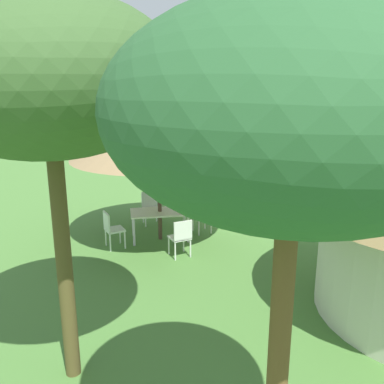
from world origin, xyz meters
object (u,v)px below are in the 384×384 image
at_px(patio_dining_table, 160,214).
at_px(standing_watcher, 209,166).
at_px(zebra_nearest_camera, 331,186).
at_px(patio_chair_east_end, 111,227).
at_px(patio_chair_near_lawn, 181,236).
at_px(acacia_tree_far_lawn, 48,78).
at_px(patio_chair_west_end, 205,213).
at_px(shade_umbrella, 158,136).
at_px(striped_lounge_chair, 215,199).
at_px(patio_chair_near_hut, 150,206).
at_px(acacia_tree_left_background, 294,114).
at_px(zebra_by_umbrella, 277,167).
at_px(guest_beside_umbrella, 153,182).

bearing_deg(patio_dining_table, standing_watcher, -131.40).
height_order(patio_dining_table, zebra_nearest_camera, zebra_nearest_camera).
distance_m(patio_chair_east_end, standing_watcher, 5.58).
height_order(patio_chair_near_lawn, acacia_tree_far_lawn, acacia_tree_far_lawn).
bearing_deg(acacia_tree_far_lawn, patio_chair_west_end, -133.08).
bearing_deg(zebra_nearest_camera, shade_umbrella, 57.73).
xyz_separation_m(patio_chair_west_end, standing_watcher, (-1.76, -3.41, 0.52)).
relative_size(shade_umbrella, patio_dining_table, 2.62).
bearing_deg(striped_lounge_chair, patio_chair_near_hut, 30.91).
xyz_separation_m(striped_lounge_chair, acacia_tree_left_background, (4.04, 9.15, 3.42)).
relative_size(shade_umbrella, acacia_tree_left_background, 0.95).
relative_size(patio_chair_near_hut, patio_chair_west_end, 1.00).
relative_size(shade_umbrella, zebra_by_umbrella, 2.41).
height_order(patio_chair_near_hut, patio_chair_east_end, same).
distance_m(patio_chair_east_end, acacia_tree_far_lawn, 5.58).
bearing_deg(striped_lounge_chair, guest_beside_umbrella, 13.29).
xyz_separation_m(shade_umbrella, patio_chair_near_hut, (-0.14, -1.26, -2.11)).
bearing_deg(patio_dining_table, acacia_tree_left_background, 78.09).
distance_m(patio_dining_table, acacia_tree_left_background, 7.92).
bearing_deg(patio_chair_near_lawn, standing_watcher, 54.79).
relative_size(shade_umbrella, patio_chair_west_end, 4.69).
height_order(patio_chair_east_end, guest_beside_umbrella, guest_beside_umbrella).
bearing_deg(patio_chair_near_lawn, acacia_tree_left_background, -107.92).
relative_size(patio_chair_west_end, acacia_tree_left_background, 0.20).
bearing_deg(zebra_nearest_camera, patio_dining_table, 57.73).
height_order(patio_chair_near_hut, standing_watcher, standing_watcher).
bearing_deg(acacia_tree_left_background, standing_watcher, -113.18).
xyz_separation_m(patio_chair_east_end, acacia_tree_left_background, (0.25, 7.08, 3.15)).
height_order(patio_chair_west_end, striped_lounge_chair, patio_chair_west_end).
height_order(patio_chair_east_end, standing_watcher, standing_watcher).
xyz_separation_m(patio_chair_near_lawn, acacia_tree_left_background, (1.58, 5.90, 3.15)).
xyz_separation_m(patio_chair_near_lawn, guest_beside_umbrella, (-0.41, -3.27, 0.50)).
distance_m(patio_chair_west_end, acacia_tree_left_background, 8.32).
bearing_deg(guest_beside_umbrella, shade_umbrella, -141.96).
bearing_deg(shade_umbrella, patio_chair_near_hut, -96.49).
height_order(patio_chair_near_lawn, guest_beside_umbrella, guest_beside_umbrella).
bearing_deg(shade_umbrella, patio_chair_west_end, -179.05).
bearing_deg(acacia_tree_left_background, zebra_nearest_camera, -134.34).
relative_size(standing_watcher, zebra_nearest_camera, 0.87).
height_order(standing_watcher, acacia_tree_left_background, acacia_tree_left_background).
distance_m(guest_beside_umbrella, striped_lounge_chair, 2.19).
bearing_deg(zebra_nearest_camera, patio_chair_near_hut, 43.67).
bearing_deg(zebra_by_umbrella, zebra_nearest_camera, -38.82).
relative_size(standing_watcher, acacia_tree_far_lawn, 0.36).
bearing_deg(patio_chair_west_end, acacia_tree_far_lawn, 135.98).
height_order(patio_dining_table, patio_chair_west_end, patio_chair_west_end).
bearing_deg(patio_dining_table, zebra_by_umbrella, -155.68).
relative_size(acacia_tree_left_background, acacia_tree_far_lawn, 0.91).
bearing_deg(acacia_tree_left_background, patio_chair_near_lawn, -104.95).
bearing_deg(acacia_tree_far_lawn, patio_chair_east_end, -109.50).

